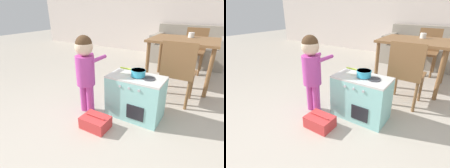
{
  "view_description": "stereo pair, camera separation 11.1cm",
  "coord_description": "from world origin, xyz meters",
  "views": [
    {
      "loc": [
        0.69,
        -0.71,
        1.19
      ],
      "look_at": [
        -0.27,
        0.9,
        0.37
      ],
      "focal_mm": 28.0,
      "sensor_mm": 36.0,
      "label": 1
    },
    {
      "loc": [
        0.78,
        -0.65,
        1.19
      ],
      "look_at": [
        -0.27,
        0.9,
        0.37
      ],
      "focal_mm": 28.0,
      "sensor_mm": 36.0,
      "label": 2
    }
  ],
  "objects": [
    {
      "name": "wall_back",
      "position": [
        0.0,
        4.18,
        1.3
      ],
      "size": [
        10.0,
        0.06,
        2.6
      ],
      "color": "beige",
      "rests_on": "ground_plane"
    },
    {
      "name": "play_kitchen",
      "position": [
        0.0,
        0.97,
        0.25
      ],
      "size": [
        0.62,
        0.37,
        0.51
      ],
      "color": "#8CD1CC",
      "rests_on": "ground_plane"
    },
    {
      "name": "dining_chair_far",
      "position": [
        0.32,
        3.05,
        0.45
      ],
      "size": [
        0.4,
        0.4,
        0.84
      ],
      "rotation": [
        0.0,
        0.0,
        3.14
      ],
      "color": "brown",
      "rests_on": "ground_plane"
    },
    {
      "name": "child_figure",
      "position": [
        -0.55,
        0.76,
        0.59
      ],
      "size": [
        0.24,
        0.38,
        0.93
      ],
      "color": "#BC429E",
      "rests_on": "ground_plane"
    },
    {
      "name": "dining_chair_near",
      "position": [
        0.33,
        1.52,
        0.45
      ],
      "size": [
        0.4,
        0.4,
        0.84
      ],
      "color": "brown",
      "rests_on": "ground_plane"
    },
    {
      "name": "dining_table",
      "position": [
        0.23,
        2.27,
        0.64
      ],
      "size": [
        1.01,
        0.83,
        0.75
      ],
      "color": "brown",
      "rests_on": "ground_plane"
    },
    {
      "name": "couch",
      "position": [
        0.11,
        3.7,
        0.3
      ],
      "size": [
        1.55,
        0.92,
        0.82
      ],
      "color": "gray",
      "rests_on": "ground_plane"
    },
    {
      "name": "toy_basket",
      "position": [
        -0.26,
        0.53,
        0.07
      ],
      "size": [
        0.29,
        0.22,
        0.15
      ],
      "color": "#D13838",
      "rests_on": "ground_plane"
    },
    {
      "name": "toy_pot",
      "position": [
        0.01,
        0.97,
        0.55
      ],
      "size": [
        0.3,
        0.16,
        0.07
      ],
      "color": "#38B2D6",
      "rests_on": "play_kitchen"
    },
    {
      "name": "cup_on_table",
      "position": [
        0.3,
        2.47,
        0.79
      ],
      "size": [
        0.09,
        0.09,
        0.08
      ],
      "color": "white",
      "rests_on": "dining_table"
    }
  ]
}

